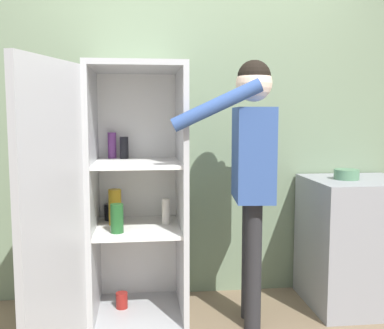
{
  "coord_description": "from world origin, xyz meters",
  "views": [
    {
      "loc": [
        -0.36,
        -2.35,
        1.36
      ],
      "look_at": [
        -0.02,
        0.6,
        1.03
      ],
      "focal_mm": 42.0,
      "sensor_mm": 36.0,
      "label": 1
    }
  ],
  "objects": [
    {
      "name": "wall_back",
      "position": [
        0.0,
        0.98,
        1.27
      ],
      "size": [
        7.0,
        0.06,
        2.55
      ],
      "color": "gray",
      "rests_on": "ground_plane"
    },
    {
      "name": "person",
      "position": [
        0.33,
        0.4,
        1.09
      ],
      "size": [
        0.67,
        0.54,
        1.69
      ],
      "color": "#262628",
      "rests_on": "ground_plane"
    },
    {
      "name": "counter",
      "position": [
        1.16,
        0.61,
        0.45
      ],
      "size": [
        0.69,
        0.65,
        0.91
      ],
      "color": "gray",
      "rests_on": "ground_plane"
    },
    {
      "name": "bowl",
      "position": [
        1.06,
        0.61,
        0.94
      ],
      "size": [
        0.17,
        0.17,
        0.07
      ],
      "color": "#517F5B",
      "rests_on": "counter"
    },
    {
      "name": "refrigerator",
      "position": [
        -0.49,
        0.52,
        0.83
      ],
      "size": [
        0.87,
        1.24,
        1.68
      ],
      "color": "#B7BABC",
      "rests_on": "ground_plane"
    }
  ]
}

